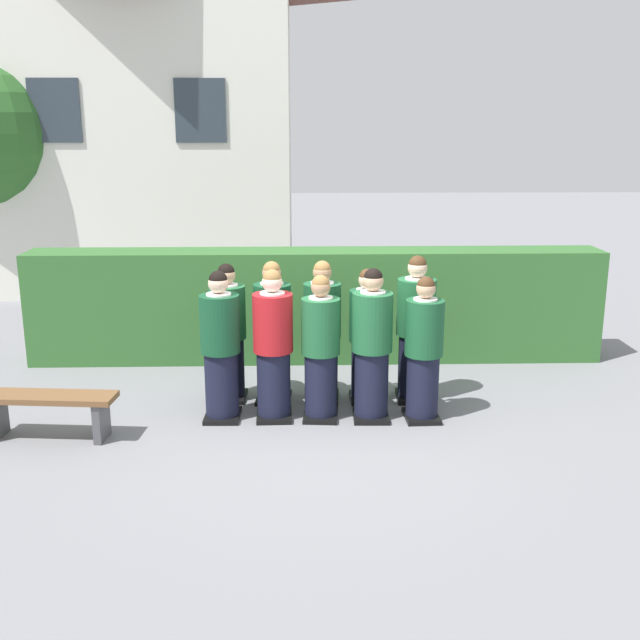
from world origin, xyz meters
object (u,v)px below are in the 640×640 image
object	(u,v)px
student_front_row_0	(221,349)
student_rear_row_3	(367,339)
student_rear_row_1	(273,335)
student_rear_row_4	(415,332)
student_rear_row_0	(228,336)
wooden_bench	(48,406)
student_rear_row_2	(322,335)
student_front_row_2	(321,351)
student_front_row_3	(372,348)
student_front_row_4	(424,353)
student_in_red_blazer	(273,349)

from	to	relation	value
student_front_row_0	student_rear_row_3	xyz separation A→B (m)	(1.64, 0.52, -0.04)
student_rear_row_1	student_rear_row_4	size ratio (longest dim) A/B	0.97
student_rear_row_0	wooden_bench	bearing A→B (deg)	-147.64
student_rear_row_0	student_rear_row_1	xyz separation A→B (m)	(0.52, -0.06, 0.02)
student_front_row_0	student_rear_row_1	bearing A→B (deg)	45.13
student_rear_row_2	student_rear_row_3	bearing A→B (deg)	-5.86
student_front_row_2	student_front_row_3	size ratio (longest dim) A/B	0.96
student_front_row_2	student_front_row_4	size ratio (longest dim) A/B	1.01
student_front_row_0	student_rear_row_1	xyz separation A→B (m)	(0.55, 0.55, 0.00)
student_rear_row_4	wooden_bench	world-z (taller)	student_rear_row_4
student_front_row_2	student_front_row_3	bearing A→B (deg)	-1.75
student_rear_row_1	student_front_row_2	bearing A→B (deg)	-46.19
student_rear_row_2	wooden_bench	world-z (taller)	student_rear_row_2
student_rear_row_0	student_front_row_3	bearing A→B (deg)	-21.67
student_rear_row_0	student_rear_row_1	distance (m)	0.53
student_front_row_3	student_rear_row_0	size ratio (longest dim) A/B	1.04
student_rear_row_1	student_rear_row_2	xyz separation A→B (m)	(0.58, 0.02, 0.00)
student_front_row_2	student_rear_row_1	xyz separation A→B (m)	(-0.54, 0.57, 0.03)
student_front_row_0	student_in_red_blazer	bearing A→B (deg)	0.30
student_front_row_2	student_rear_row_2	world-z (taller)	student_rear_row_2
student_in_red_blazer	student_rear_row_1	bearing A→B (deg)	92.51
student_front_row_4	student_rear_row_1	distance (m)	1.77
student_front_row_4	student_rear_row_1	size ratio (longest dim) A/B	0.96
student_in_red_blazer	student_rear_row_4	size ratio (longest dim) A/B	0.97
student_front_row_2	student_rear_row_1	world-z (taller)	student_rear_row_1
student_front_row_3	student_rear_row_4	bearing A→B (deg)	45.83
student_front_row_2	student_rear_row_4	xyz separation A→B (m)	(1.12, 0.56, 0.05)
student_rear_row_3	student_front_row_0	bearing A→B (deg)	-162.47
student_in_red_blazer	student_front_row_3	world-z (taller)	student_front_row_3
student_front_row_3	student_rear_row_2	xyz separation A→B (m)	(-0.52, 0.60, -0.01)
student_in_red_blazer	student_front_row_2	bearing A→B (deg)	-2.15
student_rear_row_2	student_rear_row_3	size ratio (longest dim) A/B	1.05
student_front_row_0	wooden_bench	world-z (taller)	student_front_row_0
student_rear_row_4	student_rear_row_3	bearing A→B (deg)	-177.01
student_in_red_blazer	student_front_row_4	distance (m)	1.64
student_rear_row_1	student_rear_row_4	world-z (taller)	student_rear_row_4
student_rear_row_1	wooden_bench	bearing A→B (deg)	-155.18
student_front_row_0	wooden_bench	bearing A→B (deg)	-163.77
student_front_row_2	student_rear_row_4	distance (m)	1.25
student_rear_row_1	student_rear_row_3	size ratio (longest dim) A/B	1.05
student_front_row_0	student_front_row_2	world-z (taller)	student_front_row_0
student_rear_row_0	student_front_row_2	bearing A→B (deg)	-30.47
student_in_red_blazer	student_rear_row_3	distance (m)	1.19
student_in_red_blazer	student_rear_row_4	bearing A→B (deg)	18.37
student_in_red_blazer	student_rear_row_1	size ratio (longest dim) A/B	1.00
student_front_row_2	student_rear_row_2	size ratio (longest dim) A/B	0.97
student_front_row_3	student_rear_row_0	distance (m)	1.74
student_front_row_0	student_front_row_3	distance (m)	1.65
student_rear_row_0	student_front_row_0	bearing A→B (deg)	-92.50
student_front_row_0	student_rear_row_4	size ratio (longest dim) A/B	0.97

